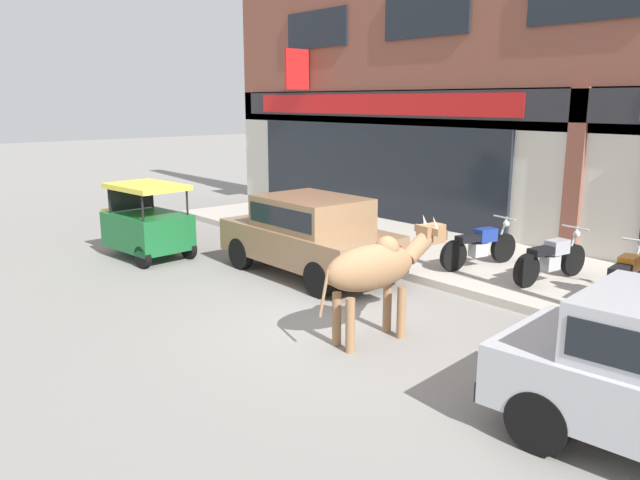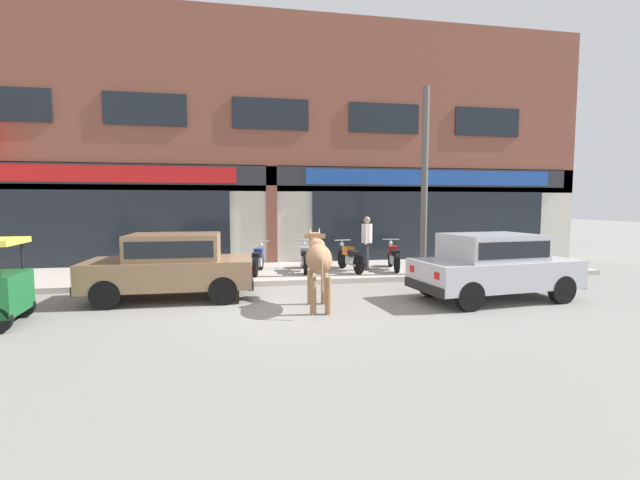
{
  "view_description": "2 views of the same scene",
  "coord_description": "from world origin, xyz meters",
  "px_view_note": "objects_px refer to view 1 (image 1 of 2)",
  "views": [
    {
      "loc": [
        6.05,
        -5.91,
        3.15
      ],
      "look_at": [
        -2.08,
        1.0,
        0.75
      ],
      "focal_mm": 35.0,
      "sensor_mm": 36.0,
      "label": 1
    },
    {
      "loc": [
        -1.0,
        -8.67,
        2.12
      ],
      "look_at": [
        0.78,
        1.0,
        1.28
      ],
      "focal_mm": 24.0,
      "sensor_mm": 36.0,
      "label": 2
    }
  ],
  "objects_px": {
    "auto_rickshaw": "(145,226)",
    "motorcycle_1": "(551,259)",
    "car_1": "(309,232)",
    "cow": "(376,268)",
    "motorcycle_2": "(625,278)",
    "motorcycle_0": "(479,246)"
  },
  "relations": [
    {
      "from": "motorcycle_0",
      "to": "auto_rickshaw",
      "type": "bearing_deg",
      "value": -141.41
    },
    {
      "from": "motorcycle_1",
      "to": "motorcycle_2",
      "type": "xyz_separation_m",
      "value": [
        1.32,
        -0.2,
        0.0
      ]
    },
    {
      "from": "motorcycle_0",
      "to": "motorcycle_2",
      "type": "xyz_separation_m",
      "value": [
        2.68,
        -0.09,
        0.0
      ]
    },
    {
      "from": "car_1",
      "to": "motorcycle_0",
      "type": "relative_size",
      "value": 2.01
    },
    {
      "from": "auto_rickshaw",
      "to": "motorcycle_1",
      "type": "height_order",
      "value": "auto_rickshaw"
    },
    {
      "from": "motorcycle_0",
      "to": "motorcycle_2",
      "type": "bearing_deg",
      "value": -1.84
    },
    {
      "from": "motorcycle_0",
      "to": "car_1",
      "type": "bearing_deg",
      "value": -129.0
    },
    {
      "from": "cow",
      "to": "car_1",
      "type": "relative_size",
      "value": 0.59
    },
    {
      "from": "car_1",
      "to": "motorcycle_2",
      "type": "height_order",
      "value": "car_1"
    },
    {
      "from": "motorcycle_1",
      "to": "motorcycle_2",
      "type": "distance_m",
      "value": 1.33
    },
    {
      "from": "car_1",
      "to": "cow",
      "type": "bearing_deg",
      "value": -24.12
    },
    {
      "from": "car_1",
      "to": "motorcycle_1",
      "type": "relative_size",
      "value": 2.0
    },
    {
      "from": "auto_rickshaw",
      "to": "motorcycle_1",
      "type": "distance_m",
      "value": 7.79
    },
    {
      "from": "cow",
      "to": "car_1",
      "type": "height_order",
      "value": "cow"
    },
    {
      "from": "car_1",
      "to": "auto_rickshaw",
      "type": "height_order",
      "value": "auto_rickshaw"
    },
    {
      "from": "cow",
      "to": "car_1",
      "type": "distance_m",
      "value": 3.33
    },
    {
      "from": "auto_rickshaw",
      "to": "cow",
      "type": "bearing_deg",
      "value": 3.07
    },
    {
      "from": "auto_rickshaw",
      "to": "motorcycle_2",
      "type": "xyz_separation_m",
      "value": [
        7.85,
        4.04,
        -0.13
      ]
    },
    {
      "from": "motorcycle_0",
      "to": "motorcycle_1",
      "type": "bearing_deg",
      "value": 4.86
    },
    {
      "from": "car_1",
      "to": "motorcycle_1",
      "type": "distance_m",
      "value": 4.2
    },
    {
      "from": "cow",
      "to": "motorcycle_2",
      "type": "distance_m",
      "value": 4.07
    },
    {
      "from": "cow",
      "to": "motorcycle_2",
      "type": "bearing_deg",
      "value": 66.43
    }
  ]
}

